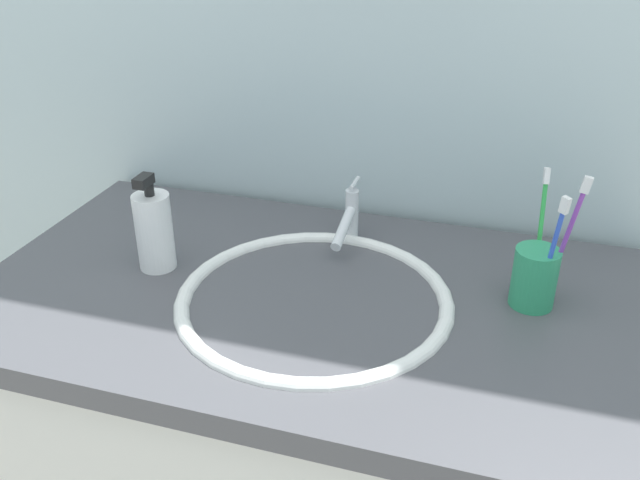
% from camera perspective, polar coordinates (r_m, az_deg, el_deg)
% --- Properties ---
extents(tiled_wall_back, '(2.26, 0.04, 2.40)m').
position_cam_1_polar(tiled_wall_back, '(1.27, 4.08, 17.24)').
color(tiled_wall_back, silver).
rests_on(tiled_wall_back, ground).
extents(sink_basin, '(0.43, 0.43, 0.10)m').
position_cam_1_polar(sink_basin, '(1.08, -0.47, -6.53)').
color(sink_basin, white).
rests_on(sink_basin, vanity_counter).
extents(faucet, '(0.02, 0.15, 0.10)m').
position_cam_1_polar(faucet, '(1.21, 2.42, 1.87)').
color(faucet, silver).
rests_on(faucet, sink_basin).
extents(toothbrush_cup, '(0.07, 0.07, 0.09)m').
position_cam_1_polar(toothbrush_cup, '(1.08, 17.34, -2.99)').
color(toothbrush_cup, '#2D9966').
rests_on(toothbrush_cup, vanity_counter).
extents(toothbrush_purple, '(0.04, 0.01, 0.21)m').
position_cam_1_polar(toothbrush_purple, '(1.05, 19.82, 0.44)').
color(toothbrush_purple, purple).
rests_on(toothbrush_purple, toothbrush_cup).
extents(toothbrush_green, '(0.02, 0.06, 0.19)m').
position_cam_1_polar(toothbrush_green, '(1.09, 17.86, 1.29)').
color(toothbrush_green, green).
rests_on(toothbrush_green, toothbrush_cup).
extents(toothbrush_blue, '(0.03, 0.02, 0.19)m').
position_cam_1_polar(toothbrush_blue, '(1.03, 18.74, -0.56)').
color(toothbrush_blue, blue).
rests_on(toothbrush_blue, toothbrush_cup).
extents(soap_dispenser, '(0.06, 0.06, 0.17)m').
position_cam_1_polar(soap_dispenser, '(1.15, -13.60, 0.78)').
color(soap_dispenser, white).
rests_on(soap_dispenser, vanity_counter).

